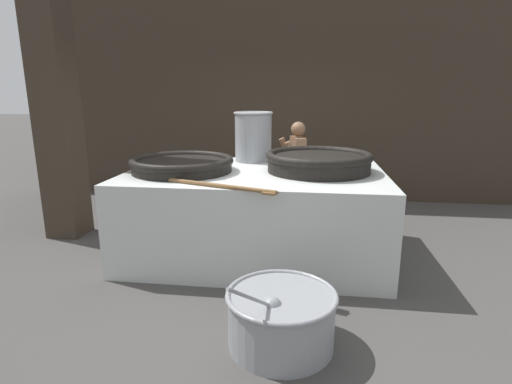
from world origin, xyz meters
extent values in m
plane|color=#474442|center=(0.00, 0.00, 0.00)|extent=(60.00, 60.00, 0.00)
cube|color=#382D23|center=(0.00, 2.74, 2.12)|extent=(8.74, 0.24, 4.24)
cube|color=#382D23|center=(-2.57, 0.31, 2.12)|extent=(0.43, 0.43, 4.24)
cube|color=silver|center=(0.00, 0.00, 0.49)|extent=(2.87, 1.89, 0.98)
cylinder|color=black|center=(-0.82, -0.15, 1.04)|extent=(1.11, 1.11, 0.12)
torus|color=black|center=(-0.82, -0.15, 1.11)|extent=(1.15, 1.15, 0.09)
cylinder|color=black|center=(0.70, 0.06, 1.07)|extent=(1.14, 1.14, 0.18)
torus|color=black|center=(0.70, 0.06, 1.16)|extent=(1.19, 1.19, 0.09)
cylinder|color=gray|center=(-0.13, 0.68, 1.29)|extent=(0.47, 0.47, 0.61)
torus|color=gray|center=(-0.13, 0.68, 1.60)|extent=(0.50, 0.50, 0.03)
cylinder|color=brown|center=(-0.30, -0.85, 1.00)|extent=(1.25, 0.47, 0.04)
cube|color=brown|center=(0.26, -1.05, 0.99)|extent=(0.15, 0.13, 0.02)
cylinder|color=brown|center=(0.45, 1.14, 0.36)|extent=(0.11, 0.11, 0.72)
cylinder|color=brown|center=(0.41, 1.29, 0.36)|extent=(0.11, 0.11, 0.72)
cube|color=olive|center=(0.43, 1.21, 0.50)|extent=(0.22, 0.25, 0.47)
cube|color=brown|center=(0.43, 1.21, 0.98)|extent=(0.25, 0.46, 0.53)
cylinder|color=brown|center=(0.40, 0.98, 0.98)|extent=(0.30, 0.16, 0.49)
cylinder|color=brown|center=(0.29, 1.40, 0.98)|extent=(0.30, 0.16, 0.49)
sphere|color=brown|center=(0.43, 1.21, 1.36)|extent=(0.20, 0.20, 0.20)
cylinder|color=gray|center=(0.42, -1.76, 0.20)|extent=(0.79, 0.79, 0.41)
torus|color=gray|center=(0.42, -1.76, 0.41)|extent=(0.83, 0.83, 0.04)
cylinder|color=tan|center=(0.42, -1.76, 0.30)|extent=(0.69, 0.69, 0.10)
sphere|color=gray|center=(0.36, -1.89, 0.38)|extent=(0.14, 0.14, 0.14)
cylinder|color=gray|center=(0.26, -2.12, 0.56)|extent=(0.25, 0.49, 0.38)
camera|label=1|loc=(0.59, -4.41, 1.84)|focal=28.00mm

